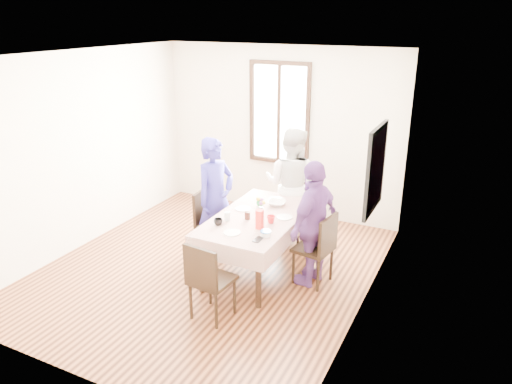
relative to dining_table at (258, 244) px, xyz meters
The scene contains 31 objects.
ground 0.74m from the dining_table, 158.03° to the right, with size 4.50×4.50×0.00m, color black.
back_wall 2.31m from the dining_table, 106.27° to the left, with size 4.00×4.00×0.00m, color beige.
right_wall 1.73m from the dining_table, ahead, with size 4.50×4.50×0.00m, color beige.
window_frame 2.44m from the dining_table, 106.42° to the left, with size 1.02×0.06×1.62m, color black.
window_pane 2.45m from the dining_table, 106.34° to the left, with size 0.90×0.02×1.50m, color white.
art_poster 1.82m from the dining_table, ahead, with size 0.04×0.76×0.96m, color red.
dining_table is the anchor object (origin of this frame).
tablecloth 0.38m from the dining_table, ahead, with size 0.99×1.75×0.01m, color #5B140B.
chair_left 0.75m from the dining_table, 168.12° to the left, with size 0.42×0.42×0.91m, color black.
chair_right 0.73m from the dining_table, ahead, with size 0.42×0.42×0.91m, color black.
chair_far 1.12m from the dining_table, 90.00° to the left, with size 0.42×0.42×0.91m, color black.
chair_near 1.12m from the dining_table, 90.00° to the right, with size 0.42×0.42×0.91m, color black.
person_left 0.85m from the dining_table, 167.80° to the left, with size 0.60×0.40×1.65m, color navy.
person_far 1.19m from the dining_table, 90.00° to the left, with size 0.81×0.63×1.67m, color beige.
person_right 0.82m from the dining_table, ahead, with size 0.92×0.38×1.57m, color #5F347B.
mug_black 0.69m from the dining_table, 124.48° to the right, with size 0.10×0.10×0.08m, color black.
mug_flag 0.51m from the dining_table, 26.44° to the right, with size 0.10×0.10×0.09m, color red.
mug_green 0.54m from the dining_table, 111.09° to the left, with size 0.09×0.09×0.07m, color #0C7226.
serving_bowl 0.61m from the dining_table, 81.78° to the left, with size 0.24×0.24×0.06m, color white.
juice_carton 0.63m from the dining_table, 60.81° to the right, with size 0.07×0.07×0.23m, color red.
butter_tub 0.72m from the dining_table, 55.34° to the right, with size 0.11×0.11×0.06m, color white.
jam_jar 0.46m from the dining_table, 118.42° to the right, with size 0.07×0.07×0.10m, color black.
drinking_glass 0.59m from the dining_table, 135.49° to the right, with size 0.08×0.08×0.11m, color silver.
smartphone 0.78m from the dining_table, 63.92° to the right, with size 0.08×0.16×0.01m, color black.
flower_vase 0.45m from the dining_table, 48.00° to the left, with size 0.06×0.06×0.12m, color silver.
plate_left 0.49m from the dining_table, 156.04° to the left, with size 0.20×0.20×0.01m, color white.
plate_right 0.51m from the dining_table, 18.27° to the left, with size 0.20×0.20×0.01m, color white.
plate_far 0.75m from the dining_table, 92.06° to the left, with size 0.20×0.20×0.01m, color white.
plate_near 0.70m from the dining_table, 95.04° to the right, with size 0.20×0.20×0.01m, color white.
butter_lid 0.74m from the dining_table, 55.34° to the right, with size 0.12×0.12×0.01m, color blue.
flower_bunch 0.56m from the dining_table, 48.00° to the left, with size 0.09×0.09×0.10m, color yellow, non-canonical shape.
Camera 1 is at (3.00, -4.75, 3.14)m, focal length 33.93 mm.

